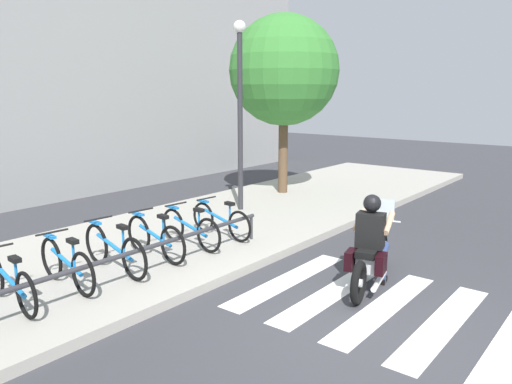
{
  "coord_description": "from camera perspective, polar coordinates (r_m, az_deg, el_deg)",
  "views": [
    {
      "loc": [
        -5.37,
        -2.57,
        2.9
      ],
      "look_at": [
        1.3,
        2.74,
        1.16
      ],
      "focal_mm": 34.78,
      "sensor_mm": 36.0,
      "label": 1
    }
  ],
  "objects": [
    {
      "name": "bike_rack",
      "position": [
        7.53,
        -13.54,
        -6.79
      ],
      "size": [
        5.44,
        0.07,
        0.49
      ],
      "color": "#333338",
      "rests_on": "sidewalk"
    },
    {
      "name": "crosswalk_stripe_3",
      "position": [
        7.49,
        8.78,
        -11.37
      ],
      "size": [
        2.8,
        0.4,
        0.01
      ],
      "primitive_type": "cube",
      "color": "white",
      "rests_on": "ground"
    },
    {
      "name": "crosswalk_stripe_0",
      "position": [
        6.76,
        27.36,
        -15.21
      ],
      "size": [
        2.8,
        0.4,
        0.01
      ],
      "primitive_type": "cube",
      "color": "white",
      "rests_on": "ground"
    },
    {
      "name": "bicycle_4",
      "position": [
        8.45,
        -11.54,
        -5.18
      ],
      "size": [
        0.48,
        1.61,
        0.79
      ],
      "color": "black",
      "rests_on": "sidewalk"
    },
    {
      "name": "bicycle_5",
      "position": [
        8.97,
        -7.59,
        -4.16
      ],
      "size": [
        0.48,
        1.61,
        0.75
      ],
      "color": "black",
      "rests_on": "sidewalk"
    },
    {
      "name": "crosswalk_stripe_4",
      "position": [
        7.89,
        3.66,
        -10.06
      ],
      "size": [
        2.8,
        0.4,
        0.01
      ],
      "primitive_type": "cube",
      "color": "white",
      "rests_on": "ground"
    },
    {
      "name": "street_lamp",
      "position": [
        11.47,
        -1.85,
        10.41
      ],
      "size": [
        0.28,
        0.28,
        4.44
      ],
      "color": "#2D2D33",
      "rests_on": "ground"
    },
    {
      "name": "bicycle_3",
      "position": [
        7.98,
        -15.99,
        -6.36
      ],
      "size": [
        0.48,
        1.74,
        0.8
      ],
      "color": "black",
      "rests_on": "sidewalk"
    },
    {
      "name": "bicycle_6",
      "position": [
        9.53,
        -4.1,
        -3.22
      ],
      "size": [
        0.48,
        1.61,
        0.72
      ],
      "color": "black",
      "rests_on": "sidewalk"
    },
    {
      "name": "rider",
      "position": [
        7.58,
        13.14,
        -4.74
      ],
      "size": [
        0.71,
        0.64,
        1.43
      ],
      "color": "black",
      "rests_on": "ground"
    },
    {
      "name": "sidewalk",
      "position": [
        9.28,
        -13.48,
        -6.54
      ],
      "size": [
        24.0,
        4.4,
        0.15
      ],
      "primitive_type": "cube",
      "color": "#A8A399",
      "rests_on": "ground"
    },
    {
      "name": "bicycle_1",
      "position": [
        7.24,
        -26.51,
        -9.22
      ],
      "size": [
        0.48,
        1.66,
        0.73
      ],
      "color": "black",
      "rests_on": "sidewalk"
    },
    {
      "name": "tree_near_rack",
      "position": [
        13.53,
        3.23,
        13.74
      ],
      "size": [
        2.92,
        2.92,
        4.91
      ],
      "color": "brown",
      "rests_on": "ground"
    },
    {
      "name": "crosswalk_stripe_1",
      "position": [
        6.92,
        20.69,
        -14.01
      ],
      "size": [
        2.8,
        0.4,
        0.01
      ],
      "primitive_type": "cube",
      "color": "white",
      "rests_on": "ground"
    },
    {
      "name": "ground_plane",
      "position": [
        6.62,
        12.04,
        -14.72
      ],
      "size": [
        48.0,
        48.0,
        0.0
      ],
      "primitive_type": "plane",
      "color": "#38383D"
    },
    {
      "name": "bicycle_2",
      "position": [
        7.57,
        -20.97,
        -7.75
      ],
      "size": [
        0.48,
        1.59,
        0.77
      ],
      "color": "black",
      "rests_on": "sidewalk"
    },
    {
      "name": "motorcycle",
      "position": [
        7.76,
        13.16,
        -7.17
      ],
      "size": [
        2.14,
        0.85,
        1.21
      ],
      "color": "black",
      "rests_on": "ground"
    },
    {
      "name": "crosswalk_stripe_2",
      "position": [
        7.17,
        14.47,
        -12.7
      ],
      "size": [
        2.8,
        0.4,
        0.01
      ],
      "primitive_type": "cube",
      "color": "white",
      "rests_on": "ground"
    }
  ]
}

